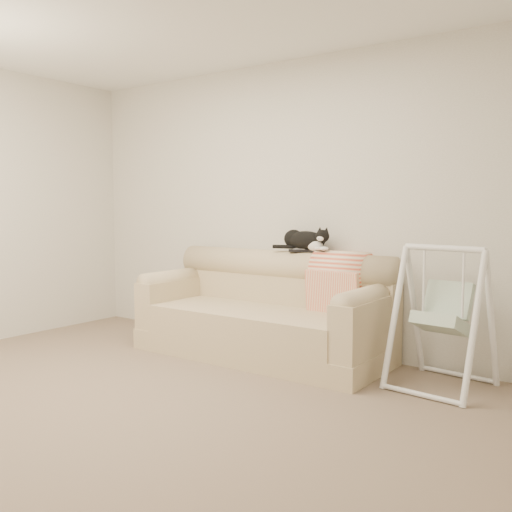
{
  "coord_description": "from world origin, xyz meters",
  "views": [
    {
      "loc": [
        2.72,
        -2.41,
        1.29
      ],
      "look_at": [
        0.06,
        1.27,
        0.9
      ],
      "focal_mm": 40.0,
      "sensor_mm": 36.0,
      "label": 1
    }
  ],
  "objects": [
    {
      "name": "throw_blanket",
      "position": [
        0.52,
        1.84,
        0.72
      ],
      "size": [
        0.47,
        0.38,
        0.58
      ],
      "color": "#E5593B",
      "rests_on": "sofa"
    },
    {
      "name": "remote_a",
      "position": [
        0.13,
        1.83,
        0.91
      ],
      "size": [
        0.19,
        0.12,
        0.03
      ],
      "color": "black",
      "rests_on": "sofa"
    },
    {
      "name": "baby_swing",
      "position": [
        1.46,
        1.61,
        0.51
      ],
      "size": [
        0.69,
        0.73,
        1.03
      ],
      "color": "white",
      "rests_on": "ground"
    },
    {
      "name": "remote_b",
      "position": [
        0.31,
        1.84,
        0.91
      ],
      "size": [
        0.17,
        0.07,
        0.02
      ],
      "color": "black",
      "rests_on": "sofa"
    },
    {
      "name": "room_shell",
      "position": [
        0.0,
        0.0,
        1.53
      ],
      "size": [
        5.04,
        4.04,
        2.6
      ],
      "color": "beige",
      "rests_on": "ground"
    },
    {
      "name": "tuxedo_cat",
      "position": [
        0.17,
        1.86,
        1.0
      ],
      "size": [
        0.54,
        0.2,
        0.21
      ],
      "color": "black",
      "rests_on": "sofa"
    },
    {
      "name": "sofa",
      "position": [
        -0.08,
        1.62,
        0.35
      ],
      "size": [
        2.2,
        0.93,
        0.9
      ],
      "color": "tan",
      "rests_on": "ground"
    },
    {
      "name": "ground_plane",
      "position": [
        0.0,
        0.0,
        0.0
      ],
      "size": [
        5.0,
        5.0,
        0.0
      ],
      "primitive_type": "plane",
      "color": "#745F4D",
      "rests_on": "ground"
    }
  ]
}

